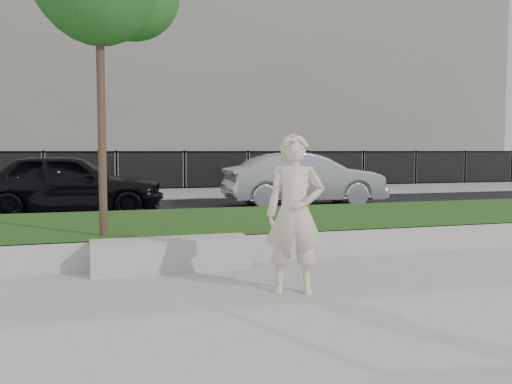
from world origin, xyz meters
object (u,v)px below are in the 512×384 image
object	(u,v)px
stone_bench	(171,255)
car_dark	(69,184)
book	(172,238)
car_silver	(304,179)
man	(295,214)

from	to	relation	value
stone_bench	car_dark	world-z (taller)	car_dark
stone_bench	book	bearing A→B (deg)	-83.92
book	car_silver	world-z (taller)	car_silver
man	car_dark	bearing A→B (deg)	127.83
man	car_dark	distance (m)	8.96
car_silver	man	bearing A→B (deg)	159.22
stone_bench	book	distance (m)	0.23
car_dark	man	bearing A→B (deg)	-155.11
car_silver	book	bearing A→B (deg)	148.61
man	book	bearing A→B (deg)	147.41
stone_bench	car_silver	xyz separation A→B (m)	(4.96, 7.54, 0.58)
stone_bench	car_silver	distance (m)	9.04
man	book	xyz separation A→B (m)	(-1.15, 1.57, -0.45)
car_silver	car_dark	bearing A→B (deg)	96.84
man	car_dark	size ratio (longest dim) A/B	0.40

